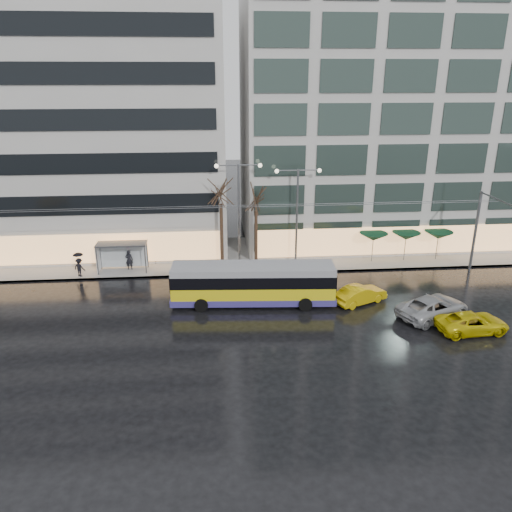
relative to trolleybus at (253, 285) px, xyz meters
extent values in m
plane|color=black|center=(-2.61, -3.32, -1.50)|extent=(140.00, 140.00, 0.00)
cube|color=gray|center=(-0.61, 10.68, -1.42)|extent=(80.00, 10.00, 0.15)
cube|color=slate|center=(-0.61, 5.73, -1.42)|extent=(80.00, 0.10, 0.15)
cube|color=#ACA9A5|center=(-18.61, 15.68, 9.65)|extent=(34.00, 14.00, 22.00)
cube|color=#ACA9A5|center=(16.39, 15.68, 11.15)|extent=(32.00, 14.00, 25.00)
cube|color=gold|center=(0.00, 0.00, -0.46)|extent=(11.97, 3.28, 1.48)
cube|color=navy|center=(0.00, 0.00, -0.96)|extent=(12.01, 3.32, 0.49)
cube|color=black|center=(0.00, 0.00, 0.62)|extent=(11.99, 3.30, 0.89)
cube|color=gray|center=(0.00, 0.00, 1.31)|extent=(11.97, 3.28, 0.49)
cube|color=black|center=(5.93, -0.41, 0.47)|extent=(0.22, 2.26, 1.28)
cube|color=black|center=(-5.93, 0.41, 0.47)|extent=(0.22, 2.26, 1.28)
cylinder|color=black|center=(3.82, 0.97, -1.00)|extent=(1.01, 0.41, 0.99)
cylinder|color=black|center=(3.65, -1.49, -1.00)|extent=(1.01, 0.41, 0.99)
cylinder|color=black|center=(-3.65, 1.49, -1.00)|extent=(1.01, 0.41, 0.99)
cylinder|color=black|center=(-3.82, -0.97, -1.00)|extent=(1.01, 0.41, 0.99)
cylinder|color=#595B60|center=(-0.92, 1.00, 2.74)|extent=(0.31, 3.66, 2.59)
cylinder|color=#595B60|center=(-0.88, 1.49, 2.74)|extent=(0.31, 3.66, 2.59)
cylinder|color=#595B60|center=(19.39, 5.18, 2.00)|extent=(0.24, 0.24, 7.00)
cube|color=#595B60|center=(19.39, 2.68, 5.40)|extent=(0.10, 5.00, 0.10)
cylinder|color=#595B60|center=(-1.61, 2.43, 5.30)|extent=(42.00, 0.04, 0.04)
cylinder|color=#595B60|center=(-1.61, 2.93, 5.30)|extent=(42.00, 0.04, 0.04)
cube|color=#595B60|center=(-10.61, 7.18, 1.10)|extent=(4.20, 1.60, 0.12)
cube|color=silver|center=(-10.61, 7.88, -0.15)|extent=(4.00, 0.05, 2.20)
cube|color=white|center=(-12.66, 7.18, -0.15)|extent=(0.10, 1.40, 2.20)
cylinder|color=#595B60|center=(-12.61, 6.48, -0.15)|extent=(0.10, 0.10, 2.40)
cylinder|color=#595B60|center=(-12.61, 7.88, -0.15)|extent=(0.10, 0.10, 2.40)
cylinder|color=#595B60|center=(-8.61, 6.48, -0.15)|extent=(0.10, 0.10, 2.40)
cylinder|color=#595B60|center=(-8.61, 7.88, -0.15)|extent=(0.10, 0.10, 2.40)
cylinder|color=#595B60|center=(-0.61, 7.48, 3.15)|extent=(0.18, 0.18, 9.00)
cylinder|color=#595B60|center=(-1.51, 7.48, 7.55)|extent=(1.80, 0.10, 0.10)
cylinder|color=#595B60|center=(0.29, 7.48, 7.55)|extent=(1.80, 0.10, 0.10)
sphere|color=#FFF2CC|center=(-2.41, 7.48, 7.50)|extent=(0.36, 0.36, 0.36)
sphere|color=#FFF2CC|center=(1.19, 7.48, 7.50)|extent=(0.36, 0.36, 0.36)
cylinder|color=#595B60|center=(4.39, 7.48, 2.90)|extent=(0.18, 0.18, 8.50)
cylinder|color=#595B60|center=(3.49, 7.48, 7.05)|extent=(1.80, 0.10, 0.10)
cylinder|color=#595B60|center=(5.29, 7.48, 7.05)|extent=(1.80, 0.10, 0.10)
sphere|color=#FFF2CC|center=(2.59, 7.48, 7.00)|extent=(0.36, 0.36, 0.36)
sphere|color=#FFF2CC|center=(6.19, 7.48, 7.00)|extent=(0.36, 0.36, 0.36)
cylinder|color=black|center=(-2.11, 7.68, 1.45)|extent=(0.28, 0.28, 5.60)
cylinder|color=black|center=(0.89, 7.88, 1.10)|extent=(0.28, 0.28, 4.90)
cylinder|color=#595B60|center=(11.39, 7.68, -0.25)|extent=(0.06, 0.06, 2.20)
cone|color=#0F3A20|center=(11.39, 7.68, 0.95)|extent=(2.50, 2.50, 0.70)
cylinder|color=#595B60|center=(14.39, 7.68, -0.25)|extent=(0.06, 0.06, 2.20)
cone|color=#0F3A20|center=(14.39, 7.68, 0.95)|extent=(2.50, 2.50, 0.70)
cylinder|color=#595B60|center=(17.39, 7.68, -0.25)|extent=(0.06, 0.06, 2.20)
cone|color=#0F3A20|center=(17.39, 7.68, 0.95)|extent=(2.50, 2.50, 0.70)
imported|color=gold|center=(7.96, -0.53, -0.81)|extent=(4.38, 3.07, 1.37)
imported|color=#D1BC0B|center=(14.06, -5.53, -0.84)|extent=(4.89, 2.53, 1.32)
imported|color=#9D9DA1|center=(12.38, -3.21, -0.74)|extent=(6.01, 4.62, 1.52)
imported|color=black|center=(-10.13, 7.52, -0.48)|extent=(0.66, 0.46, 1.73)
imported|color=#D446AA|center=(-10.13, 7.52, 0.40)|extent=(1.03, 1.05, 0.88)
imported|color=black|center=(-8.05, 8.89, -0.44)|extent=(1.06, 0.95, 1.81)
imported|color=black|center=(-14.03, 6.25, -0.55)|extent=(1.19, 0.99, 1.60)
imported|color=black|center=(-14.03, 6.25, 0.40)|extent=(1.10, 1.10, 0.72)
camera|label=1|loc=(-2.70, -33.57, 14.60)|focal=35.00mm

